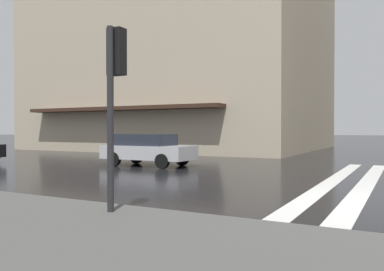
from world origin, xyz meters
TOP-DOWN VIEW (x-y plane):
  - ground_plane at (0.00, 0.00)m, footprint 220.00×220.00m
  - haussmann_block_mid at (21.74, 16.35)m, footprint 19.69×21.80m
  - traffic_signal_post at (-3.52, 4.04)m, footprint 0.44×0.30m
  - car_silver at (5.50, 9.51)m, footprint 1.85×4.10m

SIDE VIEW (x-z plane):
  - ground_plane at x=0.00m, z-range 0.00..0.00m
  - car_silver at x=5.50m, z-range 0.05..1.46m
  - traffic_signal_post at x=-3.52m, z-range 0.88..4.19m
  - haussmann_block_mid at x=21.74m, z-range -0.21..19.99m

